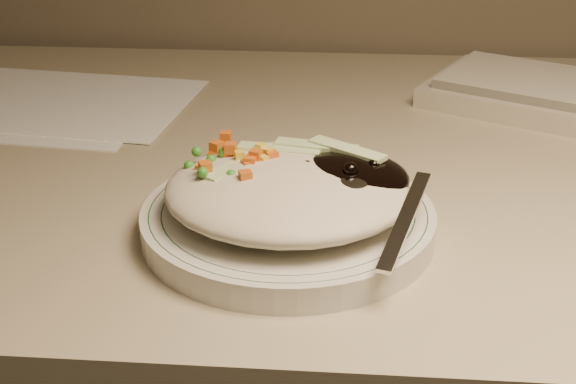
{
  "coord_description": "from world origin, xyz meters",
  "views": [
    {
      "loc": [
        -0.06,
        0.64,
        1.05
      ],
      "look_at": [
        -0.11,
        1.2,
        0.78
      ],
      "focal_mm": 50.0,
      "sensor_mm": 36.0,
      "label": 1
    }
  ],
  "objects": [
    {
      "name": "plate",
      "position": [
        -0.11,
        1.2,
        0.75
      ],
      "size": [
        0.23,
        0.23,
        0.02
      ],
      "primitive_type": "cylinder",
      "color": "silver",
      "rests_on": "desk"
    },
    {
      "name": "plate_rim",
      "position": [
        -0.11,
        1.2,
        0.76
      ],
      "size": [
        0.22,
        0.22,
        0.0
      ],
      "color": "#144723",
      "rests_on": "plate"
    },
    {
      "name": "desk",
      "position": [
        0.0,
        1.38,
        0.54
      ],
      "size": [
        1.4,
        0.7,
        0.74
      ],
      "color": "gray",
      "rests_on": "ground"
    },
    {
      "name": "papers",
      "position": [
        -0.42,
        1.49,
        0.74
      ],
      "size": [
        0.35,
        0.26,
        0.0
      ],
      "color": "white",
      "rests_on": "desk"
    },
    {
      "name": "meal",
      "position": [
        -0.11,
        1.2,
        0.78
      ],
      "size": [
        0.21,
        0.19,
        0.05
      ],
      "color": "#B8B095",
      "rests_on": "plate"
    }
  ]
}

